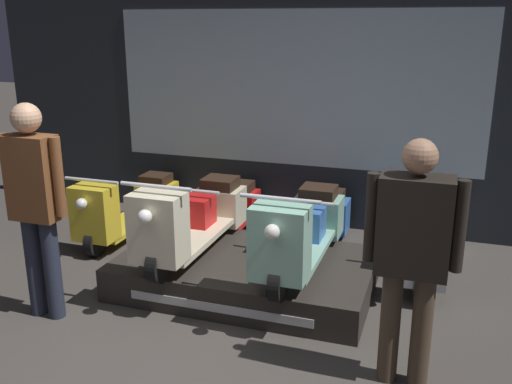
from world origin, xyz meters
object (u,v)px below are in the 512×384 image
object	(u,v)px
scooter_display_right	(301,232)
scooter_backrow_2	(315,229)
scooter_backrow_1	(216,217)
scooter_backrow_3	(425,241)
person_right_browsing	(413,246)
scooter_backrow_0	(128,207)
person_left_browsing	(35,198)
scooter_display_left	(192,219)

from	to	relation	value
scooter_display_right	scooter_backrow_2	world-z (taller)	scooter_display_right
scooter_display_right	scooter_backrow_2	size ratio (longest dim) A/B	1.00
scooter_backrow_1	scooter_backrow_3	size ratio (longest dim) A/B	1.00
scooter_display_right	person_right_browsing	distance (m)	1.37
scooter_backrow_0	scooter_backrow_1	world-z (taller)	same
scooter_backrow_1	person_left_browsing	xyz separation A→B (m)	(-0.72, -1.80, 0.68)
scooter_display_left	scooter_backrow_3	xyz separation A→B (m)	(1.96, 0.87, -0.29)
scooter_display_right	person_left_browsing	world-z (taller)	person_left_browsing
scooter_display_left	scooter_backrow_0	size ratio (longest dim) A/B	1.00
scooter_backrow_0	scooter_display_left	bearing A→B (deg)	-36.22
person_left_browsing	scooter_display_left	bearing A→B (deg)	47.44
scooter_display_left	person_left_browsing	world-z (taller)	person_left_browsing
person_left_browsing	scooter_display_right	bearing A→B (deg)	26.94
scooter_backrow_2	person_left_browsing	bearing A→B (deg)	-134.46
scooter_backrow_2	scooter_backrow_3	size ratio (longest dim) A/B	1.00
person_right_browsing	scooter_backrow_2	bearing A→B (deg)	119.20
scooter_backrow_2	scooter_display_left	bearing A→B (deg)	-136.38
scooter_display_left	person_right_browsing	world-z (taller)	person_right_browsing
scooter_display_left	scooter_backrow_1	distance (m)	0.92
scooter_backrow_1	person_left_browsing	bearing A→B (deg)	-111.84
scooter_display_right	person_right_browsing	world-z (taller)	person_right_browsing
scooter_backrow_1	person_right_browsing	xyz separation A→B (m)	(2.06, -1.80, 0.65)
scooter_backrow_0	person_right_browsing	bearing A→B (deg)	-30.17
scooter_display_left	scooter_backrow_0	bearing A→B (deg)	143.78
scooter_backrow_1	person_left_browsing	size ratio (longest dim) A/B	1.00
scooter_backrow_0	person_left_browsing	bearing A→B (deg)	-79.80
person_right_browsing	scooter_display_left	bearing A→B (deg)	153.98
scooter_display_right	scooter_backrow_1	xyz separation A→B (m)	(-1.12, 0.87, -0.29)
scooter_display_left	person_left_browsing	size ratio (longest dim) A/B	1.00
scooter_display_left	scooter_backrow_2	distance (m)	1.29
scooter_backrow_0	scooter_backrow_3	size ratio (longest dim) A/B	1.00
scooter_backrow_2	scooter_backrow_1	bearing A→B (deg)	180.00
person_left_browsing	person_right_browsing	xyz separation A→B (m)	(2.78, 0.00, -0.03)
scooter_backrow_0	scooter_backrow_2	distance (m)	2.09
scooter_display_right	scooter_backrow_1	size ratio (longest dim) A/B	1.00
scooter_backrow_3	scooter_display_right	bearing A→B (deg)	-138.34
scooter_backrow_0	scooter_backrow_2	world-z (taller)	same
scooter_backrow_2	person_left_browsing	xyz separation A→B (m)	(-1.77, -1.80, 0.68)
scooter_backrow_0	scooter_backrow_3	distance (m)	3.14
scooter_backrow_1	scooter_backrow_2	world-z (taller)	same
person_right_browsing	scooter_backrow_3	bearing A→B (deg)	88.75
scooter_backrow_0	person_left_browsing	size ratio (longest dim) A/B	1.00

